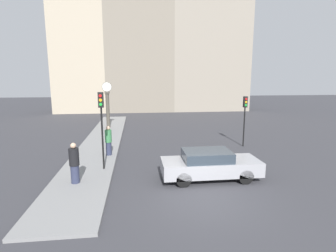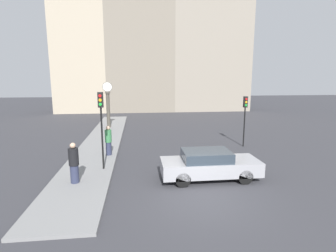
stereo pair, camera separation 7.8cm
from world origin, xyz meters
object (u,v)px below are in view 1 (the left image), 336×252
(street_clock, at_px, (108,106))
(pedestrian_black_jacket, at_px, (74,163))
(traffic_light_far, at_px, (245,111))
(sedan_car, at_px, (210,164))
(pedestrian_green_hoodie, at_px, (108,141))
(traffic_light_near, at_px, (101,115))

(street_clock, distance_m, pedestrian_black_jacket, 13.58)
(traffic_light_far, bearing_deg, sedan_car, -125.67)
(pedestrian_green_hoodie, bearing_deg, street_clock, 95.87)
(traffic_light_far, bearing_deg, street_clock, 142.39)
(street_clock, relative_size, pedestrian_black_jacket, 2.32)
(traffic_light_near, height_order, traffic_light_far, traffic_light_near)
(pedestrian_green_hoodie, bearing_deg, pedestrian_black_jacket, -104.05)
(traffic_light_near, height_order, street_clock, street_clock)
(traffic_light_near, bearing_deg, sedan_car, -18.16)
(traffic_light_near, xyz_separation_m, pedestrian_black_jacket, (-1.05, -1.72, -1.92))
(sedan_car, relative_size, pedestrian_black_jacket, 2.51)
(sedan_car, relative_size, pedestrian_green_hoodie, 2.57)
(sedan_car, distance_m, street_clock, 14.88)
(traffic_light_far, height_order, street_clock, street_clock)
(street_clock, bearing_deg, sedan_car, -65.71)
(traffic_light_far, xyz_separation_m, pedestrian_black_jacket, (-10.27, -5.70, -1.50))
(sedan_car, height_order, pedestrian_black_jacket, pedestrian_black_jacket)
(traffic_light_far, height_order, pedestrian_green_hoodie, traffic_light_far)
(pedestrian_black_jacket, distance_m, pedestrian_green_hoodie, 4.38)
(sedan_car, relative_size, street_clock, 1.08)
(pedestrian_green_hoodie, bearing_deg, sedan_car, -39.41)
(traffic_light_near, relative_size, traffic_light_far, 1.12)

